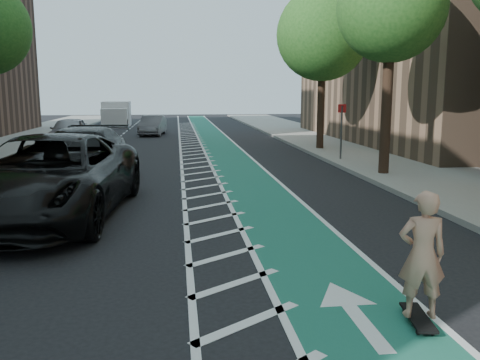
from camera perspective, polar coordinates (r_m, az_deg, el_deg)
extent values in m
plane|color=black|center=(9.47, -10.70, -8.72)|extent=(120.00, 120.00, 0.00)
cube|color=#1A5C4A|center=(19.34, 0.02, 0.99)|extent=(2.00, 90.00, 0.01)
cube|color=silver|center=(19.21, -4.42, 0.90)|extent=(1.40, 90.00, 0.01)
cube|color=gray|center=(21.13, 17.80, 1.47)|extent=(5.00, 90.00, 0.15)
cube|color=gray|center=(20.23, 11.48, 1.40)|extent=(0.12, 90.00, 0.16)
cylinder|color=#382619|center=(18.47, 16.21, 7.03)|extent=(0.36, 0.36, 4.40)
sphere|color=#1D521B|center=(18.66, 16.76, 18.13)|extent=(4.20, 4.20, 4.20)
cylinder|color=#382619|center=(26.01, 9.22, 8.00)|extent=(0.36, 0.36, 4.40)
sphere|color=#1D521B|center=(26.15, 9.45, 15.91)|extent=(4.20, 4.20, 4.20)
cylinder|color=#4C4C4C|center=(22.16, 11.30, 5.05)|extent=(0.08, 0.08, 2.40)
cube|color=red|center=(22.10, 11.39, 7.89)|extent=(0.35, 0.02, 0.35)
cube|color=black|center=(7.21, 19.36, -14.33)|extent=(0.39, 0.91, 0.03)
cylinder|color=black|center=(7.47, 17.97, -13.95)|extent=(0.04, 0.07, 0.07)
cylinder|color=black|center=(7.52, 19.34, -13.86)|extent=(0.04, 0.07, 0.07)
cylinder|color=black|center=(6.96, 19.32, -15.86)|extent=(0.04, 0.07, 0.07)
cylinder|color=black|center=(7.02, 20.79, -15.74)|extent=(0.04, 0.07, 0.07)
imported|color=tan|center=(6.92, 19.77, -7.89)|extent=(0.66, 0.49, 1.66)
imported|color=black|center=(12.88, -20.63, 0.30)|extent=(3.94, 7.42, 1.99)
imported|color=black|center=(16.87, -17.42, 2.37)|extent=(2.93, 6.49, 1.85)
imported|color=#A1A0A5|center=(30.66, -18.63, 5.22)|extent=(1.85, 4.58, 1.56)
imported|color=slate|center=(36.16, -9.78, 6.06)|extent=(1.89, 4.24, 1.35)
cube|color=silver|center=(47.07, -13.67, 7.26)|extent=(2.49, 3.52, 2.14)
cube|color=silver|center=(44.53, -13.89, 6.77)|extent=(2.21, 1.80, 1.61)
cylinder|color=black|center=(44.21, -15.16, 6.14)|extent=(0.30, 0.76, 0.75)
cylinder|color=black|center=(44.06, -12.65, 6.23)|extent=(0.30, 0.76, 0.75)
cylinder|color=black|center=(48.04, -14.71, 6.43)|extent=(0.30, 0.76, 0.75)
cylinder|color=black|center=(47.90, -12.41, 6.51)|extent=(0.30, 0.76, 0.75)
cylinder|color=orange|center=(18.18, -21.14, 1.17)|extent=(0.52, 0.52, 0.90)
cylinder|color=silver|center=(18.20, -21.11, 0.70)|extent=(0.53, 0.53, 0.12)
cylinder|color=silver|center=(18.16, -21.17, 1.57)|extent=(0.53, 0.53, 0.12)
cylinder|color=black|center=(18.24, -21.06, -0.17)|extent=(0.66, 0.66, 0.04)
cylinder|color=#EF440C|center=(21.36, -18.49, 2.44)|extent=(0.48, 0.48, 0.83)
cylinder|color=silver|center=(21.38, -18.47, 2.07)|extent=(0.49, 0.49, 0.11)
cylinder|color=silver|center=(21.35, -18.50, 2.76)|extent=(0.49, 0.49, 0.11)
cylinder|color=black|center=(21.42, -18.43, 1.38)|extent=(0.61, 0.61, 0.04)
cylinder|color=#E4410C|center=(23.92, -14.36, 3.34)|extent=(0.46, 0.46, 0.80)
cylinder|color=silver|center=(23.94, -14.35, 3.03)|extent=(0.47, 0.47, 0.11)
cylinder|color=silver|center=(23.91, -14.37, 3.62)|extent=(0.47, 0.47, 0.11)
cylinder|color=black|center=(23.97, -14.32, 2.44)|extent=(0.58, 0.58, 0.04)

